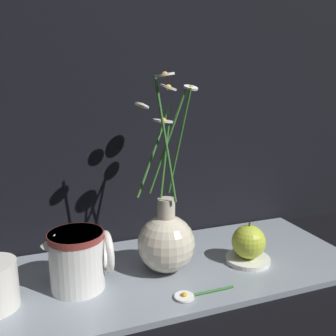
# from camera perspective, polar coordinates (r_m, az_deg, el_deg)

# --- Properties ---
(ground_plane) EXTENTS (6.00, 6.00, 0.00)m
(ground_plane) POSITION_cam_1_polar(r_m,az_deg,el_deg) (0.82, 0.20, -15.63)
(ground_plane) COLOR black
(shelf) EXTENTS (0.80, 0.33, 0.01)m
(shelf) POSITION_cam_1_polar(r_m,az_deg,el_deg) (0.81, 0.20, -15.26)
(shelf) COLOR gray
(shelf) RESTS_ON ground_plane
(backdrop_wall) EXTENTS (1.30, 0.02, 1.10)m
(backdrop_wall) POSITION_cam_1_polar(r_m,az_deg,el_deg) (0.90, -4.13, 23.12)
(backdrop_wall) COLOR black
(backdrop_wall) RESTS_ON ground_plane
(vase_with_flowers) EXTENTS (0.14, 0.16, 0.40)m
(vase_with_flowers) POSITION_cam_1_polar(r_m,az_deg,el_deg) (0.77, -0.26, -10.68)
(vase_with_flowers) COLOR beige
(vase_with_flowers) RESTS_ON shelf
(ceramic_pitcher) EXTENTS (0.13, 0.10, 0.12)m
(ceramic_pitcher) POSITION_cam_1_polar(r_m,az_deg,el_deg) (0.73, -13.49, -13.09)
(ceramic_pitcher) COLOR white
(ceramic_pitcher) RESTS_ON shelf
(saucer_plate) EXTENTS (0.10, 0.10, 0.01)m
(saucer_plate) POSITION_cam_1_polar(r_m,az_deg,el_deg) (0.85, 12.05, -13.47)
(saucer_plate) COLOR white
(saucer_plate) RESTS_ON shelf
(orange_fruit) EXTENTS (0.07, 0.07, 0.08)m
(orange_fruit) POSITION_cam_1_polar(r_m,az_deg,el_deg) (0.83, 12.18, -10.93)
(orange_fruit) COLOR #B7C638
(orange_fruit) RESTS_ON saucer_plate
(loose_daisy) EXTENTS (0.12, 0.04, 0.01)m
(loose_daisy) POSITION_cam_1_polar(r_m,az_deg,el_deg) (0.72, 3.57, -18.77)
(loose_daisy) COLOR #336B2D
(loose_daisy) RESTS_ON shelf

